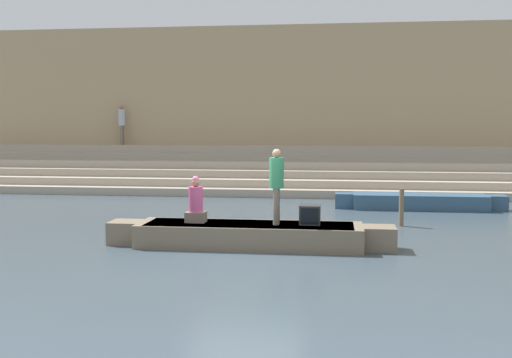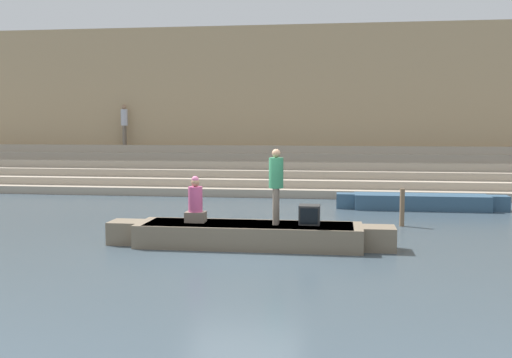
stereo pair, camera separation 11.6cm
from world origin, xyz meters
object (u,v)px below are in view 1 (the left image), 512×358
object	(u,v)px
rowboat_main	(249,234)
mooring_post	(401,207)
person_rowing	(196,204)
moored_boat_shore	(419,201)
person_standing	(277,181)
tv_set	(310,215)
person_on_steps	(122,121)

from	to	relation	value
rowboat_main	mooring_post	distance (m)	4.90
person_rowing	moored_boat_shore	world-z (taller)	person_rowing
person_standing	moored_boat_shore	xyz separation A→B (m)	(4.03, 6.53, -1.23)
person_standing	tv_set	size ratio (longest dim) A/B	3.52
rowboat_main	person_rowing	xyz separation A→B (m)	(-1.24, 0.06, 0.67)
rowboat_main	person_rowing	world-z (taller)	person_rowing
person_rowing	mooring_post	world-z (taller)	person_rowing
person_standing	person_on_steps	world-z (taller)	person_on_steps
person_rowing	person_on_steps	bearing A→B (deg)	109.77
person_standing	moored_boat_shore	bearing A→B (deg)	44.64
rowboat_main	mooring_post	bearing A→B (deg)	43.05
person_rowing	tv_set	size ratio (longest dim) A/B	2.21
tv_set	mooring_post	distance (m)	3.87
moored_boat_shore	mooring_post	world-z (taller)	mooring_post
moored_boat_shore	person_on_steps	world-z (taller)	person_on_steps
rowboat_main	moored_boat_shore	xyz separation A→B (m)	(4.65, 6.55, -0.02)
person_on_steps	person_rowing	bearing A→B (deg)	-145.85
person_rowing	person_on_steps	world-z (taller)	person_on_steps
rowboat_main	moored_boat_shore	bearing A→B (deg)	56.89
rowboat_main	moored_boat_shore	world-z (taller)	rowboat_main
person_rowing	person_on_steps	distance (m)	13.81
mooring_post	tv_set	bearing A→B (deg)	-127.40
person_rowing	mooring_post	xyz separation A→B (m)	(4.94, 3.13, -0.44)
tv_set	moored_boat_shore	distance (m)	7.23
person_rowing	mooring_post	bearing A→B (deg)	25.51
rowboat_main	moored_boat_shore	distance (m)	8.03
person_on_steps	person_standing	bearing A→B (deg)	-139.43
person_standing	tv_set	xyz separation A→B (m)	(0.74, 0.11, -0.76)
person_rowing	moored_boat_shore	distance (m)	8.78
tv_set	person_standing	bearing A→B (deg)	-175.17
tv_set	moored_boat_shore	world-z (taller)	tv_set
rowboat_main	person_on_steps	world-z (taller)	person_on_steps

